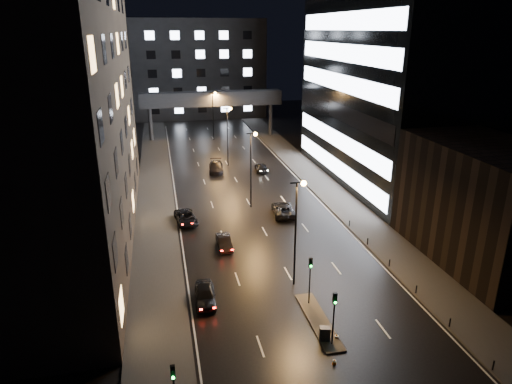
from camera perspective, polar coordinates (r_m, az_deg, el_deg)
ground at (r=72.13m, az=-2.53°, el=1.55°), size 160.00×160.00×0.00m
sidewalk_left at (r=66.50m, az=-12.47°, el=-0.45°), size 5.00×110.00×0.15m
sidewalk_right at (r=70.61m, az=8.22°, el=1.02°), size 5.00×110.00×0.15m
building_left at (r=52.87m, az=-25.33°, el=15.24°), size 15.00×48.00×40.00m
building_right_low at (r=50.88m, az=26.73°, el=-1.37°), size 10.00×18.00×12.00m
building_right_glass at (r=73.22m, az=18.59°, el=18.79°), size 20.00×36.00×45.00m
building_far at (r=126.50m, az=-7.22°, el=15.05°), size 34.00×14.00×25.00m
skybridge at (r=99.26m, az=-5.59°, el=11.44°), size 30.00×3.00×10.00m
median_island at (r=38.88m, az=7.81°, el=-15.66°), size 1.60×8.00×0.15m
traffic_signal_near at (r=39.24m, az=6.78°, el=-10.03°), size 0.28×0.34×4.40m
traffic_signal_far at (r=34.88m, az=9.74°, el=-14.36°), size 0.28×0.34×4.40m
bollard_row at (r=45.92m, az=17.80°, el=-9.98°), size 0.12×25.12×0.90m
streetlight_near at (r=40.66m, az=5.22°, el=-3.50°), size 1.45×0.50×10.15m
streetlight_mid_a at (r=58.97m, az=-0.49°, el=4.00°), size 1.45×0.50×10.15m
streetlight_mid_b at (r=78.11m, az=-3.49°, el=7.89°), size 1.45×0.50×10.15m
streetlight_far at (r=97.60m, az=-5.32°, el=10.22°), size 1.45×0.50×10.15m
car_away_a at (r=40.74m, az=-6.39°, el=-12.64°), size 1.96×4.47×1.50m
car_away_b at (r=49.85m, az=-4.00°, el=-6.29°), size 1.44×4.00×1.31m
car_away_c at (r=56.53m, az=-8.75°, el=-3.18°), size 2.95×5.30×1.40m
car_away_d at (r=76.21m, az=-5.01°, el=3.14°), size 2.96×5.93×1.66m
car_toward_a at (r=58.38m, az=3.41°, el=-2.15°), size 3.08×5.70×1.52m
car_toward_b at (r=76.24m, az=0.66°, el=3.10°), size 2.32×4.73×1.32m
utility_cabinet at (r=36.55m, az=8.58°, el=-17.10°), size 0.92×0.70×1.11m
cone_a at (r=37.18m, az=10.04°, el=-17.38°), size 0.45×0.45×0.46m
cone_b at (r=34.96m, az=9.76°, el=-20.15°), size 0.33×0.33×0.44m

